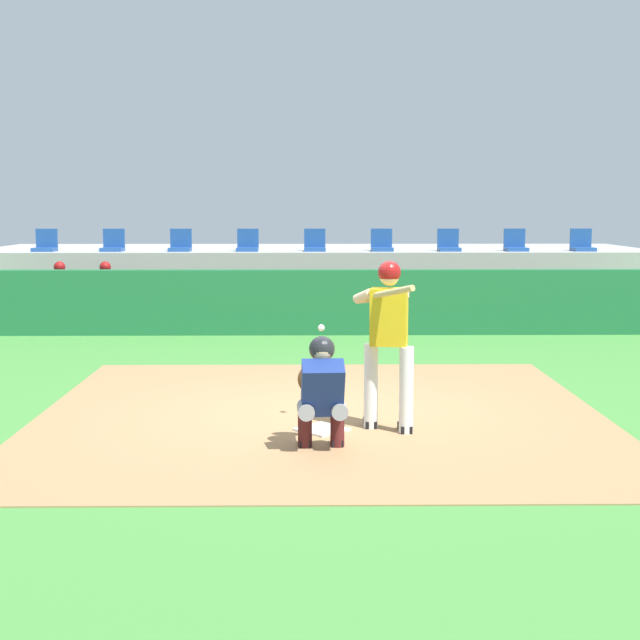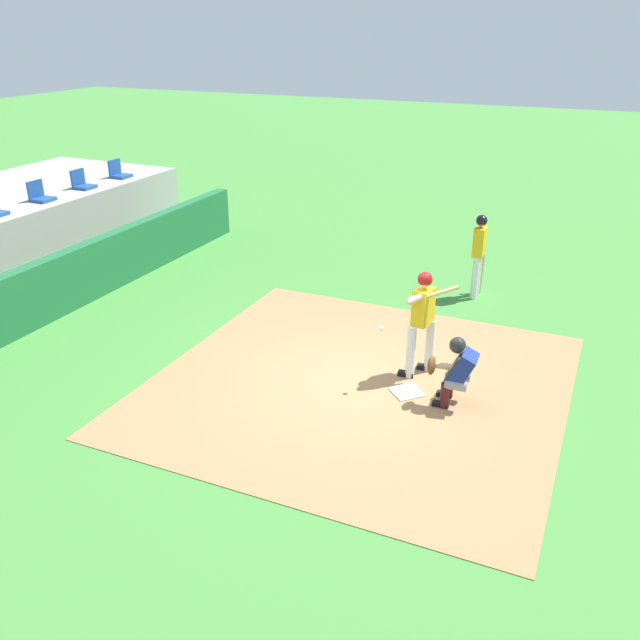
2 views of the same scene
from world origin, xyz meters
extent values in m
plane|color=#428438|center=(0.00, 0.00, 0.00)|extent=(80.00, 80.00, 0.00)
cube|color=#9E754C|center=(0.00, 0.00, 0.01)|extent=(6.40, 6.40, 0.01)
cube|color=white|center=(0.00, -0.80, 0.02)|extent=(0.62, 0.62, 0.02)
cylinder|color=silver|center=(0.52, -0.69, 0.46)|extent=(0.15, 0.15, 0.92)
cylinder|color=silver|center=(0.88, -0.90, 0.46)|extent=(0.15, 0.15, 0.92)
cube|color=gold|center=(0.70, -0.79, 1.22)|extent=(0.42, 0.31, 0.60)
sphere|color=beige|center=(0.70, -0.79, 1.65)|extent=(0.21, 0.21, 0.21)
sphere|color=maroon|center=(0.70, -0.79, 1.68)|extent=(0.24, 0.24, 0.24)
cylinder|color=beige|center=(0.43, -0.72, 1.43)|extent=(0.23, 0.26, 0.17)
cylinder|color=beige|center=(0.63, -0.71, 1.43)|extent=(0.57, 0.25, 0.18)
cylinder|color=tan|center=(0.63, -0.96, 1.48)|extent=(0.58, 0.70, 0.24)
cube|color=black|center=(0.52, -0.63, 0.04)|extent=(0.14, 0.27, 0.09)
cube|color=black|center=(0.87, -0.84, 0.04)|extent=(0.14, 0.27, 0.09)
cylinder|color=gray|center=(-0.17, -1.60, 0.42)|extent=(0.18, 0.33, 0.16)
cylinder|color=#4C1919|center=(-0.18, -1.45, 0.21)|extent=(0.14, 0.14, 0.42)
cube|color=black|center=(-0.18, -1.39, 0.04)|extent=(0.12, 0.25, 0.08)
cylinder|color=gray|center=(0.15, -1.58, 0.42)|extent=(0.18, 0.33, 0.16)
cylinder|color=#4C1919|center=(0.14, -1.43, 0.21)|extent=(0.14, 0.14, 0.42)
cube|color=black|center=(0.14, -1.37, 0.04)|extent=(0.12, 0.25, 0.08)
cube|color=navy|center=(-0.01, -1.64, 0.64)|extent=(0.42, 0.46, 0.57)
cube|color=#2D2D33|center=(-0.01, -1.52, 0.64)|extent=(0.39, 0.27, 0.45)
sphere|color=tan|center=(-0.01, -1.56, 0.98)|extent=(0.21, 0.21, 0.21)
sphere|color=#232328|center=(-0.01, -1.54, 1.00)|extent=(0.25, 0.25, 0.25)
cylinder|color=tan|center=(-0.06, -1.42, 0.64)|extent=(0.12, 0.45, 0.10)
ellipsoid|color=brown|center=(-0.11, -1.19, 0.64)|extent=(0.29, 0.13, 0.30)
sphere|color=white|center=(0.00, -0.34, 1.05)|extent=(0.07, 0.07, 0.07)
cylinder|color=silver|center=(4.39, -0.90, 0.46)|extent=(0.14, 0.14, 0.92)
cylinder|color=silver|center=(4.63, -0.90, 0.46)|extent=(0.14, 0.14, 0.92)
cube|color=gold|center=(4.51, -0.90, 1.22)|extent=(0.36, 0.22, 0.60)
sphere|color=#996B4C|center=(4.51, -0.90, 1.64)|extent=(0.20, 0.20, 0.20)
sphere|color=black|center=(4.51, -0.90, 1.67)|extent=(0.23, 0.23, 0.23)
cylinder|color=tan|center=(4.81, -0.95, 0.42)|extent=(0.18, 0.06, 0.85)
cube|color=#1E6638|center=(0.00, 6.50, 0.60)|extent=(13.00, 0.30, 1.20)
cube|color=olive|center=(0.00, 7.50, 0.23)|extent=(11.80, 0.44, 0.45)
cube|color=#1E478C|center=(2.89, 9.30, 1.44)|extent=(0.46, 0.46, 0.08)
cube|color=#1E478C|center=(2.89, 9.50, 1.68)|extent=(0.46, 0.06, 0.40)
cube|color=#1E478C|center=(4.33, 9.30, 1.44)|extent=(0.46, 0.46, 0.08)
cube|color=#1E478C|center=(4.33, 9.50, 1.68)|extent=(0.46, 0.06, 0.40)
cube|color=#1E478C|center=(5.78, 9.30, 1.44)|extent=(0.46, 0.46, 0.08)
cube|color=#1E478C|center=(5.78, 9.50, 1.68)|extent=(0.46, 0.06, 0.40)
camera|label=1|loc=(-0.14, -10.13, 2.37)|focal=50.85mm
camera|label=2|loc=(-9.01, -3.31, 5.41)|focal=37.82mm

